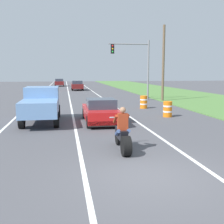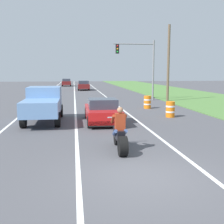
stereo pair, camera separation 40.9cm
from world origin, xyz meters
name	(u,v)px [view 1 (the left image)]	position (x,y,z in m)	size (l,w,h in m)	color
ground_plane	(151,176)	(0.00, 0.00, 0.00)	(160.00, 160.00, 0.00)	#4C4C51
lane_stripe_left_solid	(31,103)	(-5.40, 20.00, 0.00)	(0.14, 120.00, 0.01)	white
lane_stripe_right_solid	(107,101)	(1.80, 20.00, 0.00)	(0.14, 120.00, 0.01)	white
lane_stripe_centre_dashed	(70,102)	(-1.80, 20.00, 0.00)	(0.14, 120.00, 0.01)	white
grass_verge_right	(204,99)	(11.92, 20.00, 0.03)	(10.00, 120.00, 0.06)	#517F3D
motorcycle_with_rider	(123,135)	(-0.26, 2.57, 0.59)	(0.70, 2.21, 1.62)	black
sports_car_red	(101,112)	(-0.30, 8.55, 0.63)	(1.84, 4.30, 1.37)	red
pickup_truck_left_lane_light_blue	(41,103)	(-3.62, 9.13, 1.11)	(2.02, 4.80, 1.98)	#6B93C6
traffic_light_mast_near	(136,61)	(4.87, 20.76, 3.97)	(4.17, 0.34, 6.00)	gray
utility_pole_roadside	(163,64)	(7.20, 19.34, 3.66)	(0.24, 0.24, 7.31)	brown
construction_barrel_nearest	(168,109)	(4.18, 9.86, 0.50)	(0.58, 0.58, 1.00)	orange
construction_barrel_mid	(144,102)	(3.84, 14.24, 0.50)	(0.58, 0.58, 1.00)	orange
distant_car_far_ahead	(77,85)	(-0.35, 37.68, 0.77)	(1.80, 4.00, 1.50)	maroon
distant_car_further_ahead	(59,82)	(-3.35, 51.08, 0.77)	(1.80, 4.00, 1.50)	maroon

